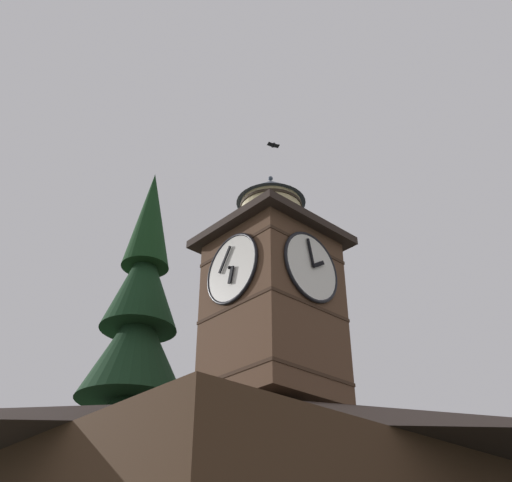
{
  "coord_description": "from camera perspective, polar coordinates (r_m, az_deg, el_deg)",
  "views": [
    {
      "loc": [
        8.87,
        8.59,
        1.74
      ],
      "look_at": [
        -1.75,
        -2.97,
        11.29
      ],
      "focal_mm": 41.85,
      "sensor_mm": 36.0,
      "label": 1
    }
  ],
  "objects": [
    {
      "name": "clock_tower",
      "position": [
        17.84,
        1.58,
        -5.17
      ],
      "size": [
        3.81,
        3.81,
        7.83
      ],
      "color": "brown",
      "rests_on": "building_main"
    },
    {
      "name": "pine_tree_behind",
      "position": [
        19.76,
        -12.08,
        -15.94
      ],
      "size": [
        5.32,
        5.32,
        16.2
      ],
      "color": "#473323",
      "rests_on": "ground_plane"
    },
    {
      "name": "flying_bird_high",
      "position": [
        24.08,
        1.67,
        9.14
      ],
      "size": [
        0.52,
        0.35,
        0.15
      ],
      "color": "black"
    }
  ]
}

